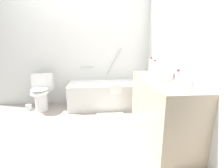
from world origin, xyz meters
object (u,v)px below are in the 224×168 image
water_bottle_0 (155,67)px  water_bottle_1 (178,78)px  sink_faucet (174,76)px  toilet (41,92)px  drinking_glass_1 (191,86)px  water_bottle_2 (151,65)px  drinking_glass_0 (180,84)px  soap_dish (154,74)px  bathtub (109,94)px  sink_basin (160,76)px  bath_mat (111,116)px  toilet_paper_roll (29,107)px

water_bottle_0 → water_bottle_1: 0.76m
sink_faucet → water_bottle_0: (-0.15, 0.35, 0.07)m
toilet → drinking_glass_1: drinking_glass_1 is taller
toilet → water_bottle_2: bearing=74.2°
water_bottle_1 → water_bottle_0: bearing=89.9°
toilet → drinking_glass_0: bearing=52.8°
water_bottle_1 → drinking_glass_1: water_bottle_1 is taller
sink_faucet → drinking_glass_0: 0.51m
water_bottle_0 → water_bottle_2: bearing=94.9°
water_bottle_1 → drinking_glass_0: (-0.00, -0.08, -0.05)m
drinking_glass_1 → soap_dish: 0.87m
sink_faucet → drinking_glass_0: size_ratio=1.94×
sink_faucet → bathtub: bearing=124.2°
toilet → drinking_glass_0: drinking_glass_0 is taller
sink_basin → soap_dish: 0.27m
drinking_glass_0 → sink_basin: bearing=94.8°
bathtub → water_bottle_0: bearing=-51.6°
drinking_glass_1 → bath_mat: bearing=120.2°
toilet → water_bottle_1: (2.00, -1.54, 0.56)m
water_bottle_2 → bath_mat: bearing=167.7°
bathtub → drinking_glass_0: bearing=-68.7°
bathtub → sink_basin: size_ratio=5.05×
bathtub → drinking_glass_1: (0.70, -1.77, 0.61)m
sink_basin → water_bottle_2: bearing=86.3°
water_bottle_2 → drinking_glass_1: bearing=-86.6°
toilet_paper_roll → water_bottle_1: bearing=-34.0°
water_bottle_0 → water_bottle_1: (-0.00, -0.76, -0.01)m
bathtub → drinking_glass_0: size_ratio=21.02×
sink_basin → drinking_glass_0: (0.04, -0.48, 0.01)m
toilet → water_bottle_0: bearing=70.5°
sink_basin → drinking_glass_0: drinking_glass_0 is taller
bath_mat → toilet_paper_roll: (-1.60, 0.48, 0.05)m
toilet → sink_faucet: (2.15, -1.13, 0.51)m
drinking_glass_1 → toilet_paper_roll: (-2.33, 1.73, -0.84)m
sink_basin → drinking_glass_1: size_ratio=3.45×
water_bottle_0 → drinking_glass_1: 0.95m
water_bottle_0 → soap_dish: size_ratio=2.42×
bathtub → water_bottle_2: 1.15m
sink_basin → water_bottle_1: size_ratio=1.73×
bathtub → toilet_paper_roll: size_ratio=15.00×
sink_basin → bath_mat: (-0.63, 0.65, -0.87)m
drinking_glass_0 → drinking_glass_1: size_ratio=0.83×
bath_mat → bathtub: bearing=87.8°
sink_faucet → water_bottle_1: size_ratio=0.81×
water_bottle_1 → bathtub: bearing=112.3°
water_bottle_1 → drinking_glass_1: bearing=-74.4°
sink_basin → toilet_paper_roll: (-2.23, 1.13, -0.82)m
bathtub → bath_mat: 0.59m
sink_basin → water_bottle_0: bearing=82.6°
bathtub → water_bottle_1: size_ratio=8.74×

